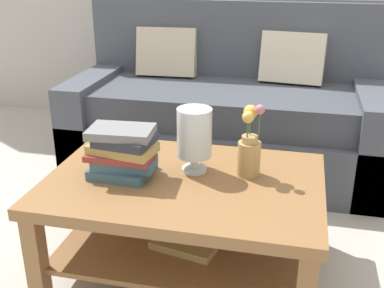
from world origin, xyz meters
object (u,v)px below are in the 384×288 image
object	(u,v)px
coffee_table	(185,205)
book_stack_main	(123,153)
glass_hurricane_vase	(194,135)
flower_pitcher	(249,148)
couch	(227,113)

from	to	relation	value
coffee_table	book_stack_main	world-z (taller)	book_stack_main
coffee_table	glass_hurricane_vase	bearing A→B (deg)	75.38
coffee_table	book_stack_main	xyz separation A→B (m)	(-0.26, -0.03, 0.24)
coffee_table	flower_pitcher	bearing A→B (deg)	21.43
coffee_table	book_stack_main	distance (m)	0.35
glass_hurricane_vase	flower_pitcher	bearing A→B (deg)	3.29
couch	book_stack_main	distance (m)	1.26
couch	book_stack_main	world-z (taller)	couch
coffee_table	flower_pitcher	distance (m)	0.38
glass_hurricane_vase	flower_pitcher	xyz separation A→B (m)	(0.24, 0.01, -0.05)
coffee_table	glass_hurricane_vase	world-z (taller)	glass_hurricane_vase
couch	flower_pitcher	distance (m)	1.14
couch	flower_pitcher	bearing A→B (deg)	-76.15
couch	book_stack_main	bearing A→B (deg)	-101.82
couch	glass_hurricane_vase	xyz separation A→B (m)	(0.03, -1.10, 0.26)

